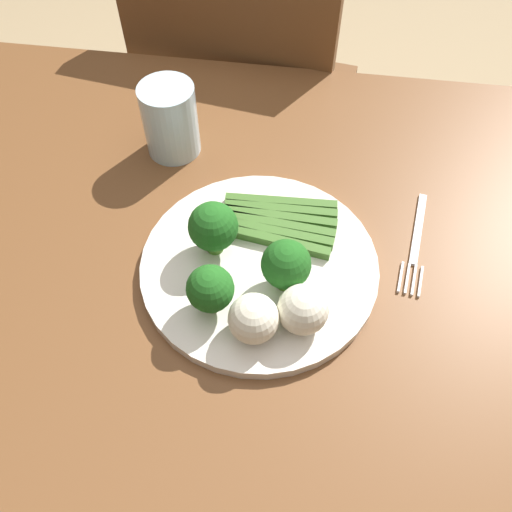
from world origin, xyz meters
TOP-DOWN VIEW (x-y plane):
  - ground_plane at (0.00, 0.00)m, footprint 6.00×6.00m
  - dining_table at (0.00, 0.00)m, footprint 1.15×0.83m
  - chair at (0.15, -0.55)m, footprint 0.46×0.46m
  - plate at (0.05, -0.00)m, footprint 0.29×0.29m
  - asparagus_bundle at (0.03, -0.06)m, footprint 0.15×0.09m
  - broccoli_front at (0.09, 0.07)m, footprint 0.05×0.05m
  - broccoli_near_center at (0.01, 0.03)m, footprint 0.06×0.06m
  - broccoli_front_left at (0.10, -0.01)m, footprint 0.06×0.06m
  - cauliflower_back at (0.04, 0.09)m, footprint 0.06×0.06m
  - cauliflower_back_right at (-0.01, 0.07)m, footprint 0.06×0.06m
  - fork at (-0.14, -0.07)m, footprint 0.04×0.17m
  - water_glass at (0.20, -0.19)m, footprint 0.08×0.08m

SIDE VIEW (x-z plane):
  - ground_plane at x=0.00m, z-range -0.02..0.00m
  - chair at x=0.15m, z-range 0.07..0.94m
  - dining_table at x=0.00m, z-range 0.25..0.97m
  - fork at x=-0.14m, z-range 0.72..0.72m
  - plate at x=0.05m, z-range 0.72..0.74m
  - asparagus_bundle at x=0.03m, z-range 0.74..0.75m
  - cauliflower_back at x=0.04m, z-range 0.74..0.79m
  - cauliflower_back_right at x=-0.01m, z-range 0.74..0.79m
  - broccoli_front at x=0.09m, z-range 0.74..0.81m
  - water_glass at x=0.20m, z-range 0.72..0.83m
  - broccoli_near_center at x=0.01m, z-range 0.74..0.81m
  - broccoli_front_left at x=0.10m, z-range 0.74..0.81m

